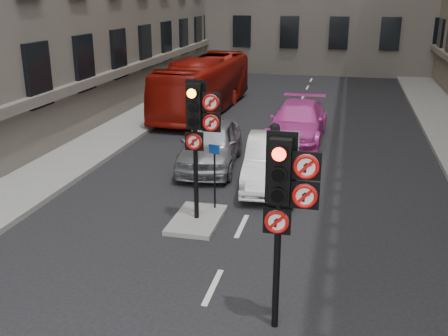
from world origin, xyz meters
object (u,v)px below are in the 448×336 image
at_px(car_silver, 211,144).
at_px(signal_far, 198,121).
at_px(signal_near, 285,192).
at_px(motorcycle, 268,182).
at_px(car_pink, 297,122).
at_px(car_white, 273,160).
at_px(info_sign, 214,167).
at_px(bus_red, 204,85).
at_px(motorcyclist, 274,152).

bearing_deg(car_silver, signal_far, -84.27).
relative_size(signal_near, signal_far, 1.00).
xyz_separation_m(signal_far, car_silver, (-0.90, 4.60, -1.92)).
distance_m(car_silver, motorcycle, 3.48).
bearing_deg(motorcycle, car_pink, 83.86).
relative_size(signal_near, car_white, 0.80).
bearing_deg(motorcycle, car_silver, 128.67).
height_order(signal_near, car_pink, signal_near).
distance_m(motorcycle, info_sign, 1.99).
bearing_deg(bus_red, car_white, -60.68).
bearing_deg(signal_far, signal_near, -56.98).
bearing_deg(signal_near, car_pink, 94.24).
bearing_deg(car_silver, motorcyclist, -28.90).
bearing_deg(car_pink, signal_near, -84.42).
xyz_separation_m(car_white, bus_red, (-4.80, 9.51, 0.59)).
bearing_deg(signal_far, motorcycle, 54.48).
bearing_deg(info_sign, signal_far, -89.51).
height_order(signal_far, info_sign, signal_far).
bearing_deg(signal_far, info_sign, 73.91).
xyz_separation_m(signal_far, motorcyclist, (1.40, 3.60, -1.76)).
distance_m(signal_near, signal_far, 4.77).
relative_size(motorcyclist, info_sign, 1.05).
bearing_deg(car_white, signal_far, -117.21).
xyz_separation_m(car_white, motorcyclist, (-0.01, 0.23, 0.20)).
bearing_deg(motorcyclist, signal_near, 84.69).
relative_size(car_white, car_pink, 0.87).
distance_m(bus_red, motorcycle, 11.88).
bearing_deg(car_pink, car_silver, -121.53).
bearing_deg(car_pink, bus_red, 140.88).
xyz_separation_m(car_pink, bus_red, (-5.05, 4.31, 0.58)).
distance_m(signal_far, motorcycle, 3.36).
xyz_separation_m(signal_near, car_silver, (-3.50, 8.60, -1.80)).
height_order(bus_red, info_sign, bus_red).
height_order(signal_far, car_silver, signal_far).
xyz_separation_m(car_white, car_pink, (0.26, 5.20, 0.01)).
distance_m(signal_near, bus_red, 17.95).
xyz_separation_m(motorcycle, info_sign, (-1.26, -1.33, 0.78)).
height_order(car_pink, bus_red, bus_red).
distance_m(signal_far, bus_red, 13.39).
xyz_separation_m(car_silver, car_white, (2.31, -1.24, -0.04)).
bearing_deg(car_white, motorcyclist, 88.33).
bearing_deg(bus_red, motorcyclist, -60.16).
distance_m(signal_far, car_silver, 5.07).
bearing_deg(car_white, bus_red, 112.24).
distance_m(car_silver, bus_red, 8.66).
xyz_separation_m(signal_far, info_sign, (0.21, 0.74, -1.42)).
height_order(signal_far, bus_red, signal_far).
bearing_deg(motorcycle, info_sign, -138.05).
xyz_separation_m(bus_red, motorcycle, (4.86, -10.81, -0.83)).
bearing_deg(motorcycle, car_white, 88.56).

